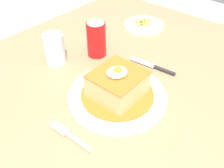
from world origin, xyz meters
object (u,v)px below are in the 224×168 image
Objects in this scene: fork at (73,137)px; side_plate_fries at (144,25)px; main_plate at (117,95)px; drinking_glass at (55,51)px; knife at (158,68)px; soda_can at (96,39)px.

side_plate_fries reaches higher than fork.
main_plate is 2.72× the size of drinking_glass.
drinking_glass is (-0.19, 0.29, 0.04)m from knife.
soda_can reaches higher than main_plate.
main_plate reaches higher than knife.
knife is 0.23m from soda_can.
drinking_glass is (-0.13, 0.07, -0.02)m from soda_can.
knife is at bearing -73.59° from soda_can.
knife is 0.32m from side_plate_fries.
main_plate reaches higher than side_plate_fries.
drinking_glass is at bearing 150.31° from soda_can.
soda_can reaches higher than side_plate_fries.
knife is (0.38, -0.00, 0.00)m from fork.
fork is 0.85× the size of knife.
fork is at bearing 179.55° from knife.
side_plate_fries is at bearing 0.10° from soda_can.
drinking_glass is at bearing 56.76° from fork.
fork is 1.14× the size of soda_can.
soda_can is at bearing 106.41° from knife.
drinking_glass is at bearing 170.33° from side_plate_fries.
knife is at bearing -4.70° from main_plate.
drinking_glass reaches higher than fork.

